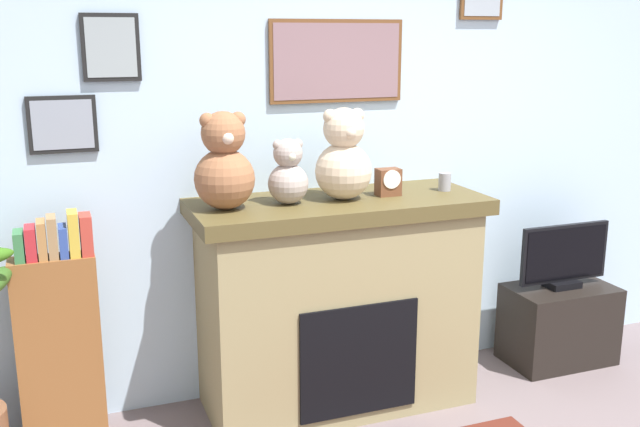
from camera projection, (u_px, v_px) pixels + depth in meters
The scene contains 10 objects.
back_wall at pixel (365, 158), 4.21m from camera, with size 5.20×0.15×2.60m.
fireplace at pixel (337, 302), 3.95m from camera, with size 1.55×0.66×1.16m.
bookshelf at pixel (59, 340), 3.57m from camera, with size 0.40×0.16×1.18m.
tv_stand at pixel (558, 324), 4.54m from camera, with size 0.65×0.40×0.49m, color black.
television at pixel (564, 257), 4.44m from camera, with size 0.61×0.14×0.40m.
candle_jar at pixel (445, 182), 4.00m from camera, with size 0.07×0.07×0.10m, color gray.
mantel_clock at pixel (388, 182), 3.87m from camera, with size 0.12×0.09×0.14m.
teddy_bear_grey at pixel (224, 166), 3.54m from camera, with size 0.30×0.30×0.48m.
teddy_bear_brown at pixel (288, 175), 3.67m from camera, with size 0.21×0.21×0.33m.
teddy_bear_tan at pixel (343, 159), 3.75m from camera, with size 0.30×0.30×0.48m.
Camera 1 is at (-1.71, -1.81, 2.00)m, focal length 40.96 mm.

